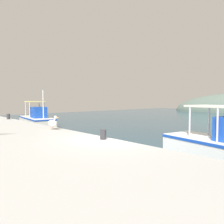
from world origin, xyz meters
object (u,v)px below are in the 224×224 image
object	(u,v)px
fishing_boat_second	(223,146)
mooring_bollard_second	(103,134)
mooring_bollard_nearest	(8,117)
pelican	(52,123)
fishing_boat_nearest	(37,119)

from	to	relation	value
fishing_boat_second	mooring_bollard_second	world-z (taller)	fishing_boat_second
fishing_boat_second	mooring_bollard_nearest	distance (m)	16.99
fishing_boat_second	mooring_bollard_nearest	size ratio (longest dim) A/B	10.73
pelican	fishing_boat_second	bearing A→B (deg)	23.45
fishing_boat_second	pelican	size ratio (longest dim) A/B	5.25
fishing_boat_nearest	pelican	distance (m)	9.15
fishing_boat_nearest	mooring_bollard_nearest	xyz separation A→B (m)	(0.01, -2.57, 0.40)
mooring_bollard_nearest	mooring_bollard_second	bearing A→B (deg)	0.00
pelican	fishing_boat_nearest	bearing A→B (deg)	162.15
mooring_bollard_second	pelican	bearing A→B (deg)	-176.81
fishing_boat_nearest	fishing_boat_second	world-z (taller)	fishing_boat_nearest
fishing_boat_second	mooring_bollard_second	xyz separation A→B (m)	(-3.78, -3.23, 0.37)
mooring_bollard_nearest	fishing_boat_nearest	bearing A→B (deg)	90.13
mooring_bollard_nearest	mooring_bollard_second	world-z (taller)	mooring_bollard_nearest
fishing_boat_nearest	mooring_bollard_nearest	distance (m)	2.60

